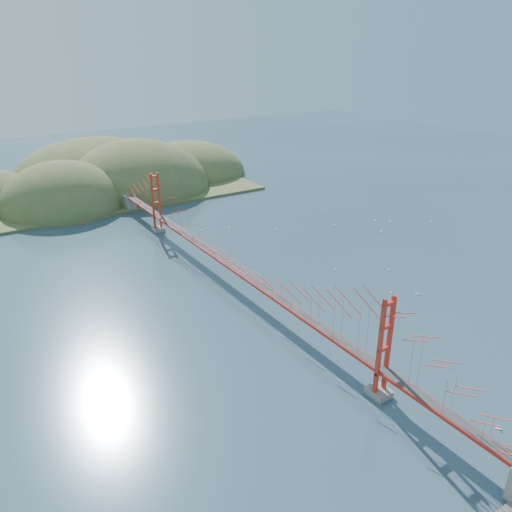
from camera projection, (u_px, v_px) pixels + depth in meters
ground at (235, 288)px, 76.20m from camera, size 320.00×320.00×0.00m
bridge at (234, 245)px, 73.58m from camera, size 2.20×94.40×12.00m
far_headlands at (109, 186)px, 130.24m from camera, size 84.00×58.00×25.00m
sailboat_12 at (230, 227)px, 100.78m from camera, size 0.52×0.48×0.59m
sailboat_11 at (431, 222)px, 103.89m from camera, size 0.59×0.59×0.62m
sailboat_5 at (381, 231)px, 98.77m from camera, size 0.47×0.59×0.69m
sailboat_16 at (276, 229)px, 99.92m from camera, size 0.57×0.57×0.61m
sailboat_10 at (499, 428)px, 48.23m from camera, size 0.56×0.56×0.61m
sailboat_3 at (201, 230)px, 99.38m from camera, size 0.58×0.58×0.65m
sailboat_1 at (389, 269)px, 82.01m from camera, size 0.56×0.60×0.67m
sailboat_4 at (390, 221)px, 104.30m from camera, size 0.58×0.63×0.70m
sailboat_9 at (375, 220)px, 104.87m from camera, size 0.68×0.68×0.71m
sailboat_0 at (391, 292)px, 74.58m from camera, size 0.43×0.50×0.58m
sailboat_8 at (323, 210)px, 111.24m from camera, size 0.64×0.64×0.67m
sailboat_7 at (335, 225)px, 102.08m from camera, size 0.62×0.50×0.73m
sailboat_15 at (294, 212)px, 110.13m from camera, size 0.62×0.62×0.65m
sailboat_6 at (418, 293)px, 74.13m from camera, size 0.62×0.62×0.65m
sailboat_17 at (333, 197)px, 120.50m from camera, size 0.61×0.59×0.69m
sailboat_extra_0 at (238, 204)px, 115.09m from camera, size 0.54×0.54×0.56m
sailboat_extra_1 at (335, 269)px, 82.07m from camera, size 0.61×0.61×0.64m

